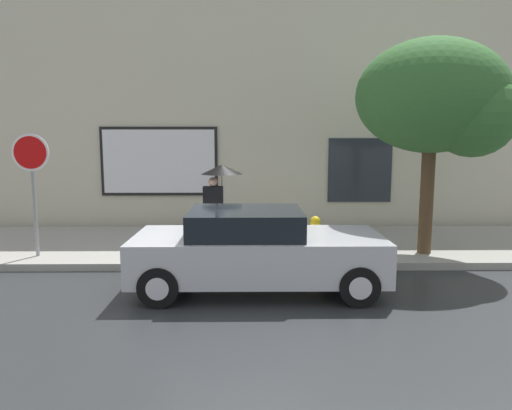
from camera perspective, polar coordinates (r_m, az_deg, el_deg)
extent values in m
plane|color=#282B2D|center=(8.36, -2.51, -9.91)|extent=(60.00, 60.00, 0.00)
cube|color=gray|center=(11.23, -2.02, -4.84)|extent=(20.00, 4.00, 0.15)
cube|color=beige|center=(13.49, -1.83, 11.95)|extent=(20.00, 0.40, 7.00)
cube|color=black|center=(13.48, -11.67, 5.22)|extent=(3.27, 0.06, 1.92)
cube|color=silver|center=(13.45, -11.69, 5.21)|extent=(3.11, 0.03, 1.76)
cube|color=#262B33|center=(13.61, 12.50, 4.14)|extent=(1.80, 0.04, 1.80)
cone|color=#99999E|center=(13.86, 18.53, 9.78)|extent=(0.22, 0.24, 0.24)
cube|color=#B7BABF|center=(8.05, 0.26, -6.08)|extent=(4.19, 1.81, 0.70)
cube|color=black|center=(7.93, -1.25, -2.12)|extent=(1.89, 1.60, 0.43)
cylinder|color=black|center=(9.09, 10.03, -6.46)|extent=(0.64, 0.22, 0.64)
cylinder|color=silver|center=(9.09, 10.03, -6.46)|extent=(0.35, 0.24, 0.35)
cylinder|color=black|center=(7.52, 12.39, -9.61)|extent=(0.64, 0.22, 0.64)
cylinder|color=silver|center=(7.52, 12.39, -9.61)|extent=(0.35, 0.24, 0.35)
cylinder|color=black|center=(9.05, -9.72, -6.52)|extent=(0.64, 0.22, 0.64)
cylinder|color=silver|center=(9.05, -9.72, -6.52)|extent=(0.35, 0.24, 0.35)
cylinder|color=black|center=(7.47, -11.76, -9.71)|extent=(0.64, 0.22, 0.64)
cylinder|color=silver|center=(7.47, -11.76, -9.71)|extent=(0.35, 0.24, 0.35)
cylinder|color=yellow|center=(10.33, 7.18, -3.77)|extent=(0.22, 0.22, 0.65)
sphere|color=gold|center=(10.27, 7.21, -1.99)|extent=(0.23, 0.23, 0.23)
cylinder|color=gold|center=(10.17, 7.30, -3.77)|extent=(0.09, 0.12, 0.09)
cylinder|color=gold|center=(10.48, 7.06, -3.41)|extent=(0.09, 0.12, 0.09)
cylinder|color=yellow|center=(10.39, 7.15, -5.36)|extent=(0.30, 0.30, 0.06)
cylinder|color=black|center=(11.02, -5.72, -2.64)|extent=(0.14, 0.14, 0.78)
cylinder|color=black|center=(11.01, -4.65, -2.64)|extent=(0.14, 0.14, 0.78)
cube|color=black|center=(10.91, -5.23, 0.82)|extent=(0.46, 0.22, 0.56)
sphere|color=tan|center=(10.87, -5.26, 2.83)|extent=(0.21, 0.21, 0.21)
cylinder|color=#4C4C51|center=(10.87, -4.16, 2.13)|extent=(0.02, 0.02, 0.90)
cone|color=black|center=(10.83, -4.19, 4.34)|extent=(0.96, 0.96, 0.22)
cylinder|color=#4C3823|center=(10.56, 20.03, 1.00)|extent=(0.28, 0.28, 2.44)
ellipsoid|color=#33662D|center=(10.53, 20.59, 12.30)|extent=(3.12, 2.65, 2.34)
sphere|color=#33662D|center=(10.42, 24.91, 9.97)|extent=(1.71, 1.71, 1.71)
cylinder|color=gray|center=(10.68, -25.35, 0.95)|extent=(0.07, 0.07, 2.50)
cylinder|color=white|center=(10.58, -25.73, 5.77)|extent=(0.76, 0.02, 0.76)
cylinder|color=red|center=(10.57, -25.76, 5.77)|extent=(0.66, 0.02, 0.66)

